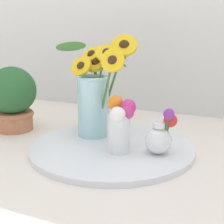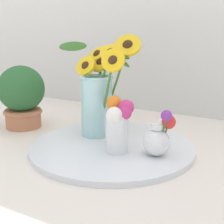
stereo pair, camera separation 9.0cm
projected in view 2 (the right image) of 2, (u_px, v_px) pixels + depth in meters
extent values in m
plane|color=silver|center=(104.00, 159.00, 0.86)|extent=(6.00, 6.00, 0.00)
cylinder|color=silver|center=(112.00, 147.00, 0.93)|extent=(0.48, 0.48, 0.02)
cylinder|color=#9ED1D6|center=(97.00, 107.00, 1.00)|extent=(0.10, 0.10, 0.18)
torus|color=#9ED1D6|center=(96.00, 78.00, 0.97)|extent=(0.10, 0.10, 0.01)
cylinder|color=#427533|center=(90.00, 92.00, 1.02)|extent=(0.03, 0.01, 0.17)
cylinder|color=yellow|center=(86.00, 66.00, 1.01)|extent=(0.08, 0.05, 0.07)
sphere|color=#382314|center=(86.00, 66.00, 1.01)|extent=(0.03, 0.03, 0.03)
cylinder|color=#427533|center=(106.00, 98.00, 0.94)|extent=(0.07, 0.04, 0.22)
cylinder|color=yellow|center=(113.00, 60.00, 0.88)|extent=(0.08, 0.04, 0.08)
sphere|color=#382314|center=(113.00, 60.00, 0.88)|extent=(0.03, 0.03, 0.03)
cylinder|color=#427533|center=(99.00, 92.00, 1.02)|extent=(0.02, 0.06, 0.18)
cylinder|color=yellow|center=(101.00, 63.00, 1.02)|extent=(0.08, 0.07, 0.06)
sphere|color=#382314|center=(101.00, 63.00, 1.02)|extent=(0.03, 0.03, 0.03)
cylinder|color=#427533|center=(115.00, 85.00, 0.98)|extent=(0.07, 0.05, 0.24)
cylinder|color=yellow|center=(128.00, 46.00, 0.95)|extent=(0.10, 0.07, 0.08)
sphere|color=#382314|center=(128.00, 46.00, 0.95)|extent=(0.03, 0.03, 0.03)
cylinder|color=#427533|center=(100.00, 87.00, 0.99)|extent=(0.05, 0.07, 0.20)
cylinder|color=yellow|center=(111.00, 53.00, 0.98)|extent=(0.08, 0.06, 0.06)
sphere|color=#382314|center=(111.00, 53.00, 0.98)|extent=(0.03, 0.03, 0.03)
cylinder|color=#427533|center=(101.00, 87.00, 1.03)|extent=(0.07, 0.07, 0.19)
cylinder|color=yellow|center=(98.00, 55.00, 1.05)|extent=(0.09, 0.06, 0.07)
sphere|color=#382314|center=(98.00, 55.00, 1.05)|extent=(0.03, 0.03, 0.03)
ellipsoid|color=#38702D|center=(118.00, 59.00, 0.99)|extent=(0.13, 0.13, 0.07)
ellipsoid|color=#38702D|center=(118.00, 57.00, 0.98)|extent=(0.13, 0.12, 0.03)
ellipsoid|color=#38702D|center=(72.00, 46.00, 0.90)|extent=(0.14, 0.11, 0.05)
cylinder|color=white|center=(117.00, 133.00, 0.86)|extent=(0.06, 0.06, 0.11)
cylinder|color=#568E42|center=(115.00, 130.00, 0.83)|extent=(0.01, 0.02, 0.09)
sphere|color=white|center=(114.00, 115.00, 0.81)|extent=(0.04, 0.04, 0.04)
cylinder|color=#568E42|center=(122.00, 128.00, 0.85)|extent=(0.03, 0.01, 0.09)
sphere|color=#C6337A|center=(125.00, 113.00, 0.83)|extent=(0.04, 0.04, 0.04)
cylinder|color=#568E42|center=(120.00, 127.00, 0.85)|extent=(0.03, 0.03, 0.11)
sphere|color=#C6337A|center=(126.00, 107.00, 0.84)|extent=(0.04, 0.04, 0.04)
cylinder|color=#568E42|center=(114.00, 124.00, 0.87)|extent=(0.01, 0.02, 0.12)
sphere|color=orange|center=(114.00, 103.00, 0.86)|extent=(0.04, 0.04, 0.04)
cylinder|color=#568E42|center=(121.00, 129.00, 0.85)|extent=(0.02, 0.02, 0.08)
sphere|color=white|center=(124.00, 115.00, 0.85)|extent=(0.03, 0.03, 0.03)
sphere|color=white|center=(156.00, 142.00, 0.84)|extent=(0.07, 0.07, 0.07)
cylinder|color=white|center=(157.00, 126.00, 0.83)|extent=(0.03, 0.03, 0.02)
cylinder|color=#427533|center=(160.00, 136.00, 0.85)|extent=(0.01, 0.01, 0.07)
sphere|color=white|center=(162.00, 124.00, 0.84)|extent=(0.03, 0.03, 0.03)
cylinder|color=#427533|center=(164.00, 130.00, 0.82)|extent=(0.02, 0.01, 0.08)
sphere|color=purple|center=(166.00, 116.00, 0.80)|extent=(0.03, 0.03, 0.03)
cylinder|color=#427533|center=(165.00, 134.00, 0.83)|extent=(0.02, 0.01, 0.07)
sphere|color=red|center=(169.00, 122.00, 0.83)|extent=(0.04, 0.04, 0.04)
cylinder|color=#B7704C|center=(23.00, 118.00, 1.14)|extent=(0.13, 0.13, 0.07)
torus|color=#B7704C|center=(23.00, 112.00, 1.14)|extent=(0.14, 0.14, 0.02)
ellipsoid|color=#285B2D|center=(21.00, 89.00, 1.12)|extent=(0.17, 0.17, 0.16)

